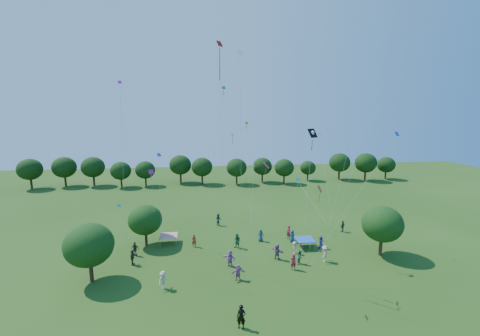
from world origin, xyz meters
name	(u,v)px	position (x,y,z in m)	size (l,w,h in m)	color
near_tree_west	(89,245)	(-15.18, 12.61, 3.87)	(4.76, 4.76, 6.02)	#422B19
near_tree_north	(145,220)	(-11.16, 20.99, 3.39)	(4.21, 4.21, 5.30)	#422B19
near_tree_east	(382,224)	(16.85, 14.59, 3.88)	(4.67, 4.67, 5.99)	#422B19
treeline	(211,167)	(-1.73, 55.43, 4.09)	(88.01, 8.77, 6.77)	#422B19
tent_red_stripe	(169,236)	(-8.37, 21.21, 1.04)	(2.20, 2.20, 1.10)	red
tent_blue	(305,239)	(8.66, 17.85, 1.04)	(2.20, 2.20, 1.10)	blue
man_in_black	(241,317)	(-1.19, 3.71, 0.98)	(0.73, 0.47, 1.96)	black
crowd_person_0	(321,242)	(10.56, 17.36, 0.80)	(0.79, 0.42, 1.59)	navy
crowd_person_1	(289,232)	(7.39, 20.69, 0.92)	(0.69, 0.44, 1.85)	maroon
crowd_person_2	(218,219)	(-1.62, 27.10, 0.91)	(0.89, 0.48, 1.81)	#235236
crowd_person_3	(163,280)	(-7.88, 10.32, 0.91)	(1.19, 0.53, 1.81)	#B8B093
crowd_person_4	(135,249)	(-11.98, 18.07, 0.84)	(0.99, 0.45, 1.69)	#36312B
crowd_person_5	(277,252)	(4.44, 15.04, 0.95)	(1.76, 0.63, 1.89)	#89528C
crowd_person_6	(292,236)	(7.56, 19.61, 0.83)	(0.82, 0.44, 1.66)	navy
crowd_person_7	(194,241)	(-5.12, 19.79, 0.82)	(0.61, 0.39, 1.63)	maroon
crowd_person_8	(300,257)	(6.74, 13.63, 0.82)	(0.81, 0.44, 1.63)	#2B6544
crowd_person_9	(325,254)	(9.67, 13.82, 0.94)	(1.23, 0.55, 1.88)	#C2AA9B
crowd_person_10	(132,257)	(-11.82, 15.69, 0.88)	(1.04, 0.47, 1.76)	#37322C
crowd_person_11	(238,272)	(-0.58, 11.05, 0.83)	(1.54, 0.55, 1.65)	#A25E90
crowd_person_12	(261,235)	(3.56, 20.43, 0.82)	(0.81, 0.44, 1.64)	navy
crowd_person_13	(293,262)	(5.58, 12.45, 0.90)	(0.67, 0.43, 1.80)	maroon
crowd_person_14	(237,241)	(0.23, 18.61, 0.96)	(0.94, 0.51, 1.91)	#2A6438
crowd_person_15	(294,248)	(6.84, 16.23, 0.76)	(0.99, 0.45, 1.52)	#A59A84
crowd_person_16	(343,226)	(15.69, 22.27, 0.83)	(0.98, 0.44, 1.66)	#443D36
crowd_person_17	(230,258)	(-1.13, 14.03, 0.93)	(1.73, 0.62, 1.86)	#A260A5
pirate_kite	(312,136)	(8.20, 15.29, 14.19)	(2.33, 3.22, 13.66)	black
red_high_kite	(221,91)	(-1.95, 13.76, 18.84)	(0.80, 0.72, 22.25)	red
small_kite_0	(345,164)	(14.92, 21.19, 10.01)	(2.78, 1.05, 10.84)	red
small_kite_1	(318,198)	(6.83, 9.27, 8.79)	(0.66, 2.33, 8.75)	#D04B0A
small_kite_2	(324,160)	(12.90, 23.47, 10.11)	(0.94, 4.39, 12.58)	gold
small_kite_3	(237,157)	(0.90, 24.20, 10.69)	(2.80, 2.12, 12.56)	green
small_kite_4	(159,171)	(-9.21, 21.46, 9.50)	(0.62, 2.34, 10.39)	blue
small_kite_5	(152,181)	(-10.04, 20.47, 8.41)	(0.66, 1.09, 8.54)	#9D1A7E
small_kite_6	(241,125)	(-0.25, 11.50, 15.54)	(0.67, 1.46, 20.94)	white
small_kite_7	(302,187)	(11.09, 27.04, 5.52)	(2.51, 7.80, 5.40)	#0EABD6
small_kite_8	(263,182)	(1.46, 9.10, 10.54)	(1.48, 4.41, 11.11)	#ED0D50
small_kite_9	(248,151)	(2.52, 25.36, 11.38)	(0.45, 3.78, 14.11)	#FF530D
small_kite_10	(357,160)	(15.22, 18.44, 10.94)	(2.73, 3.50, 12.85)	#A8CA11
small_kite_11	(219,123)	(-1.41, 26.81, 15.27)	(3.34, 1.78, 19.01)	#167C26
small_kite_12	(371,173)	(11.73, 8.91, 11.15)	(7.07, 2.65, 13.75)	blue
small_kite_13	(122,145)	(-12.31, 16.46, 13.29)	(0.80, 0.75, 18.64)	#A11AA1
small_kite_14	(253,179)	(3.26, 25.29, 7.41)	(1.05, 3.59, 8.04)	silver
small_kite_15	(125,211)	(-13.96, 22.88, 4.06)	(5.56, 3.89, 3.55)	#0BAB98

